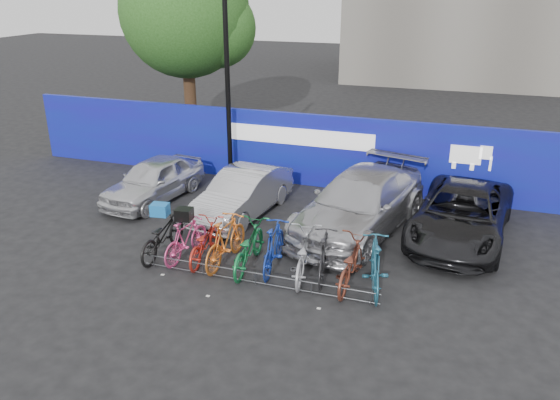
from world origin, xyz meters
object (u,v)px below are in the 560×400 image
at_px(car_1, 243,193).
at_px(bike_7, 324,255).
at_px(bike_4, 248,247).
at_px(bike_6, 303,255).
at_px(tree, 191,15).
at_px(car_0, 154,180).
at_px(lamppost, 228,85).
at_px(bike_1, 186,239).
at_px(bike_3, 226,241).
at_px(bike_9, 375,265).
at_px(car_3, 461,214).
at_px(bike_0, 162,235).
at_px(bike_5, 274,247).
at_px(bike_2, 204,242).
at_px(car_2, 360,203).
at_px(bike_rack, 256,278).
at_px(bike_8, 351,263).

distance_m(car_1, bike_7, 4.16).
xyz_separation_m(bike_4, bike_6, (1.33, 0.03, -0.01)).
bearing_deg(tree, car_0, -74.06).
bearing_deg(lamppost, car_1, -59.42).
height_order(car_0, bike_7, car_0).
distance_m(bike_1, bike_3, 1.03).
bearing_deg(bike_6, bike_9, 169.41).
height_order(car_3, bike_0, car_3).
bearing_deg(bike_9, bike_1, -12.41).
height_order(tree, bike_5, tree).
distance_m(bike_2, bike_7, 2.95).
bearing_deg(bike_2, lamppost, -76.95).
bearing_deg(bike_9, bike_7, -21.38).
bearing_deg(car_2, bike_3, -117.84).
bearing_deg(car_3, bike_rack, -130.03).
xyz_separation_m(bike_rack, car_3, (4.24, 3.94, 0.52)).
xyz_separation_m(car_2, bike_3, (-2.65, -2.92, -0.19)).
bearing_deg(bike_5, car_3, -147.80).
distance_m(bike_4, bike_8, 2.44).
bearing_deg(bike_7, car_0, -33.76).
relative_size(car_2, bike_0, 2.68).
xyz_separation_m(lamppost, car_1, (1.44, -2.43, -2.61)).
distance_m(lamppost, bike_1, 6.15).
distance_m(car_3, bike_6, 4.67).
xyz_separation_m(car_2, bike_0, (-4.33, -2.99, -0.26)).
bearing_deg(bike_5, bike_7, 175.59).
bearing_deg(car_0, car_1, 3.75).
bearing_deg(car_3, bike_3, -141.28).
bearing_deg(bike_5, bike_rack, 73.78).
xyz_separation_m(bike_rack, car_1, (-1.76, 3.57, 0.50)).
xyz_separation_m(car_1, bike_4, (1.33, -2.90, -0.11)).
bearing_deg(bike_1, bike_2, -161.98).
height_order(car_1, bike_9, car_1).
distance_m(car_1, bike_0, 3.09).
height_order(car_1, bike_2, car_1).
distance_m(car_0, bike_4, 5.37).
bearing_deg(car_0, tree, 113.79).
relative_size(car_1, bike_5, 2.08).
relative_size(bike_4, bike_8, 1.02).
height_order(bike_rack, car_1, car_1).
relative_size(bike_3, bike_8, 0.98).
relative_size(car_2, bike_3, 2.72).
relative_size(bike_rack, bike_1, 3.24).
distance_m(bike_rack, bike_4, 0.89).
height_order(lamppost, bike_5, lamppost).
bearing_deg(car_0, bike_1, -40.96).
bearing_deg(bike_6, bike_rack, 30.15).
bearing_deg(car_3, bike_5, -135.40).
height_order(bike_rack, bike_4, bike_4).
height_order(bike_0, bike_4, bike_4).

